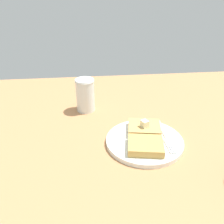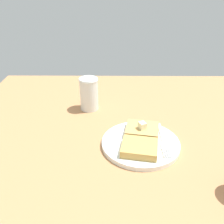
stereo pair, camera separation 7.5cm
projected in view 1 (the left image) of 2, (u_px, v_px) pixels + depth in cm
name	position (u px, v px, depth cm)	size (l,w,h in cm)	color
table_surface	(136.00, 149.00, 68.50)	(107.48, 107.48, 2.29)	#AD784C
plate	(144.00, 141.00, 68.35)	(21.06, 21.06, 1.28)	white
toast_slice_left	(144.00, 128.00, 71.23)	(7.78, 9.01, 2.01)	tan
toast_slice_middle	(146.00, 146.00, 63.98)	(7.78, 9.01, 2.01)	tan
butter_pat_primary	(145.00, 124.00, 69.62)	(1.96, 1.76, 1.96)	beige
fork	(166.00, 138.00, 68.55)	(16.02, 2.24, 0.36)	silver
syrup_jar	(85.00, 96.00, 83.26)	(6.40, 6.40, 11.12)	#471E06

